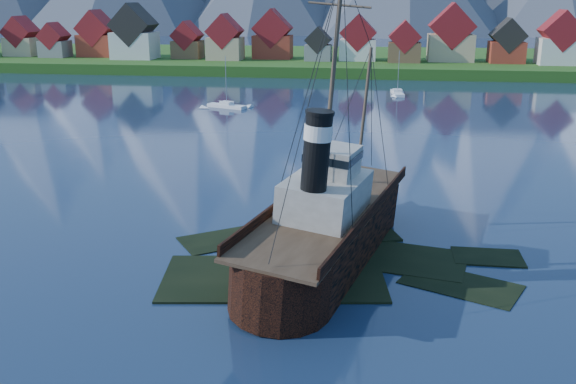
# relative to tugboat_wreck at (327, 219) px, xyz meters

# --- Properties ---
(ground) EXTENTS (1400.00, 1400.00, 0.00)m
(ground) POSITION_rel_tugboat_wreck_xyz_m (-0.82, -4.24, -3.20)
(ground) COLOR #172741
(ground) RESTS_ON ground
(shoal) EXTENTS (31.71, 21.24, 1.14)m
(shoal) POSITION_rel_tugboat_wreck_xyz_m (0.96, -2.09, -3.55)
(shoal) COLOR black
(shoal) RESTS_ON ground
(shore_bank) EXTENTS (600.00, 80.00, 3.20)m
(shore_bank) POSITION_rel_tugboat_wreck_xyz_m (-0.82, 165.76, -3.20)
(shore_bank) COLOR #2A4E16
(shore_bank) RESTS_ON ground
(seawall) EXTENTS (600.00, 2.50, 2.00)m
(seawall) POSITION_rel_tugboat_wreck_xyz_m (-0.82, 127.76, -3.20)
(seawall) COLOR #3F3D38
(seawall) RESTS_ON ground
(town) EXTENTS (250.96, 16.69, 17.30)m
(town) POSITION_rel_tugboat_wreck_xyz_m (-33.94, 147.95, 5.79)
(town) COLOR maroon
(town) RESTS_ON ground
(tugboat_wreck) EXTENTS (7.48, 32.23, 25.54)m
(tugboat_wreck) POSITION_rel_tugboat_wreck_xyz_m (0.00, 0.00, 0.00)
(tugboat_wreck) COLOR black
(tugboat_wreck) RESTS_ON ground
(sailboat_c) EXTENTS (8.74, 5.11, 11.02)m
(sailboat_c) POSITION_rel_tugboat_wreck_xyz_m (-26.86, 74.97, -2.95)
(sailboat_c) COLOR silver
(sailboat_c) RESTS_ON ground
(sailboat_e) EXTENTS (3.17, 9.25, 10.52)m
(sailboat_e) POSITION_rel_tugboat_wreck_xyz_m (8.45, 98.59, -2.97)
(sailboat_e) COLOR silver
(sailboat_e) RESTS_ON ground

